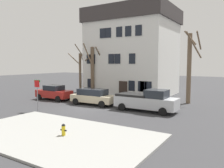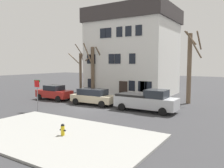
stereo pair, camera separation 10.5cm
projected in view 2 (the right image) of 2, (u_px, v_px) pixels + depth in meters
ground_plane at (87, 108)px, 21.49m from camera, size 120.00×120.00×0.00m
sidewalk_slab at (54, 134)px, 13.53m from camera, size 11.99×6.92×0.12m
building_main at (133, 52)px, 31.31m from camera, size 11.14×9.27×11.49m
tree_bare_near at (80, 71)px, 31.94m from camera, size 2.47×2.40×6.89m
tree_bare_mid at (93, 69)px, 29.52m from camera, size 2.39×2.33×6.84m
tree_bare_far at (190, 66)px, 23.72m from camera, size 1.75×2.20×7.58m
car_red_sedan at (54, 92)px, 26.46m from camera, size 4.38×2.11×1.71m
car_beige_wagon at (93, 96)px, 23.27m from camera, size 4.74×2.14×1.65m
pickup_truck_silver at (146, 101)px, 20.16m from camera, size 5.59×2.14×1.98m
fire_hydrant at (63, 129)px, 13.09m from camera, size 0.42×0.22×0.68m
street_sign_pole at (37, 89)px, 20.12m from camera, size 0.76×0.07×2.80m
bicycle_leaning at (87, 92)px, 30.98m from camera, size 1.65×0.69×1.03m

